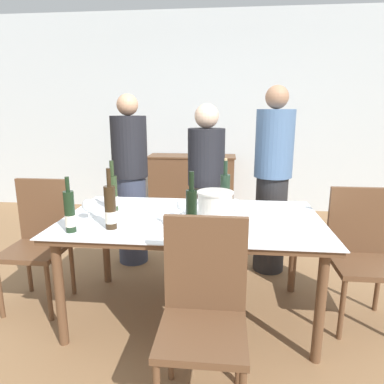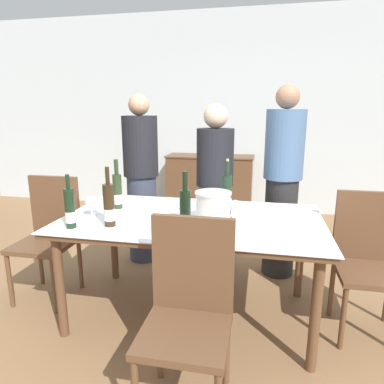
{
  "view_description": "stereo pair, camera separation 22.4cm",
  "coord_description": "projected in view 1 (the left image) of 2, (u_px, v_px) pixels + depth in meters",
  "views": [
    {
      "loc": [
        0.23,
        -2.23,
        1.46
      ],
      "look_at": [
        0.0,
        0.0,
        0.92
      ],
      "focal_mm": 32.0,
      "sensor_mm": 36.0,
      "label": 1
    },
    {
      "loc": [
        0.45,
        -2.2,
        1.46
      ],
      "look_at": [
        0.0,
        0.0,
        0.92
      ],
      "focal_mm": 32.0,
      "sensor_mm": 36.0,
      "label": 2
    }
  ],
  "objects": [
    {
      "name": "chair_near_front",
      "position": [
        204.0,
        304.0,
        1.68
      ],
      "size": [
        0.42,
        0.42,
        0.95
      ],
      "color": "brown",
      "rests_on": "ground_plane"
    },
    {
      "name": "back_wall",
      "position": [
        212.0,
        114.0,
        4.96
      ],
      "size": [
        8.0,
        0.1,
        2.8
      ],
      "color": "silver",
      "rests_on": "ground_plane"
    },
    {
      "name": "dining_table",
      "position": [
        192.0,
        227.0,
        2.37
      ],
      "size": [
        1.76,
        1.01,
        0.74
      ],
      "color": "brown",
      "rests_on": "ground_plane"
    },
    {
      "name": "person_guest_right",
      "position": [
        272.0,
        182.0,
        3.04
      ],
      "size": [
        0.33,
        0.33,
        1.67
      ],
      "color": "#262628",
      "rests_on": "ground_plane"
    },
    {
      "name": "wine_glass_2",
      "position": [
        183.0,
        205.0,
        2.29
      ],
      "size": [
        0.09,
        0.09,
        0.14
      ],
      "color": "white",
      "rests_on": "dining_table"
    },
    {
      "name": "wine_bottle_2",
      "position": [
        113.0,
        193.0,
        2.49
      ],
      "size": [
        0.07,
        0.07,
        0.37
      ],
      "color": "#28381E",
      "rests_on": "dining_table"
    },
    {
      "name": "wine_bottle_1",
      "position": [
        110.0,
        208.0,
        2.1
      ],
      "size": [
        0.07,
        0.07,
        0.38
      ],
      "color": "#332314",
      "rests_on": "dining_table"
    },
    {
      "name": "person_guest_left",
      "position": [
        206.0,
        189.0,
        3.11
      ],
      "size": [
        0.33,
        0.33,
        1.52
      ],
      "color": "#51473D",
      "rests_on": "ground_plane"
    },
    {
      "name": "wine_bottle_0",
      "position": [
        225.0,
        194.0,
        2.43
      ],
      "size": [
        0.07,
        0.07,
        0.39
      ],
      "color": "#1E3323",
      "rests_on": "dining_table"
    },
    {
      "name": "sideboard_cabinet",
      "position": [
        192.0,
        184.0,
        4.94
      ],
      "size": [
        1.23,
        0.46,
        0.84
      ],
      "color": "brown",
      "rests_on": "ground_plane"
    },
    {
      "name": "ice_bucket",
      "position": [
        215.0,
        207.0,
        2.2
      ],
      "size": [
        0.23,
        0.23,
        0.22
      ],
      "color": "white",
      "rests_on": "dining_table"
    },
    {
      "name": "chair_left_end",
      "position": [
        40.0,
        234.0,
        2.6
      ],
      "size": [
        0.42,
        0.42,
        0.95
      ],
      "color": "brown",
      "rests_on": "ground_plane"
    },
    {
      "name": "wine_bottle_4",
      "position": [
        191.0,
        214.0,
        1.96
      ],
      "size": [
        0.07,
        0.07,
        0.39
      ],
      "color": "black",
      "rests_on": "dining_table"
    },
    {
      "name": "wine_glass_1",
      "position": [
        235.0,
        205.0,
        2.31
      ],
      "size": [
        0.08,
        0.08,
        0.14
      ],
      "color": "white",
      "rests_on": "dining_table"
    },
    {
      "name": "chair_right_end",
      "position": [
        361.0,
        248.0,
        2.37
      ],
      "size": [
        0.42,
        0.42,
        0.94
      ],
      "color": "brown",
      "rests_on": "ground_plane"
    },
    {
      "name": "ground_plane",
      "position": [
        192.0,
        313.0,
        2.52
      ],
      "size": [
        12.0,
        12.0,
        0.0
      ],
      "primitive_type": "plane",
      "color": "olive"
    },
    {
      "name": "wine_glass_0",
      "position": [
        88.0,
        206.0,
        2.29
      ],
      "size": [
        0.08,
        0.08,
        0.14
      ],
      "color": "white",
      "rests_on": "dining_table"
    },
    {
      "name": "person_host",
      "position": [
        131.0,
        182.0,
        3.23
      ],
      "size": [
        0.33,
        0.33,
        1.6
      ],
      "color": "#383F56",
      "rests_on": "ground_plane"
    },
    {
      "name": "wine_bottle_3",
      "position": [
        70.0,
        213.0,
        2.05
      ],
      "size": [
        0.06,
        0.06,
        0.34
      ],
      "color": "black",
      "rests_on": "dining_table"
    }
  ]
}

